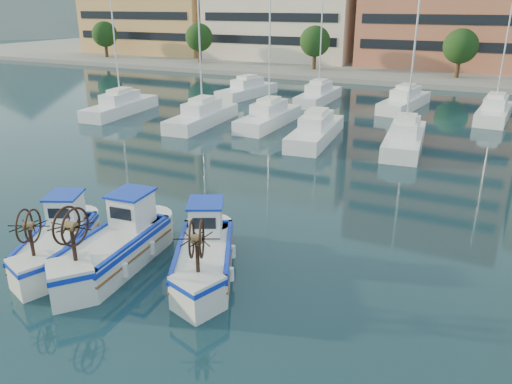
% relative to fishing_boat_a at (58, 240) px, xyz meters
% --- Properties ---
extents(ground, '(300.00, 300.00, 0.00)m').
position_rel_fishing_boat_a_xyz_m(ground, '(4.50, -0.33, -0.76)').
color(ground, '#1A3E45').
rests_on(ground, ground).
extents(hill_west, '(180.00, 180.00, 60.00)m').
position_rel_fishing_boat_a_xyz_m(hill_west, '(-135.50, 109.67, -0.76)').
color(hill_west, slate).
rests_on(hill_west, ground).
extents(yacht_marina, '(42.74, 22.91, 11.50)m').
position_rel_fishing_boat_a_xyz_m(yacht_marina, '(1.66, 27.57, -0.23)').
color(yacht_marina, white).
rests_on(yacht_marina, ground).
extents(fishing_boat_a, '(3.40, 4.56, 2.75)m').
position_rel_fishing_boat_a_xyz_m(fishing_boat_a, '(0.00, 0.00, 0.00)').
color(fishing_boat_a, silver).
rests_on(fishing_boat_a, ground).
extents(fishing_boat_b, '(2.48, 5.02, 3.06)m').
position_rel_fishing_boat_a_xyz_m(fishing_boat_b, '(2.26, 0.58, 0.09)').
color(fishing_boat_b, silver).
rests_on(fishing_boat_b, ground).
extents(fishing_boat_c, '(3.65, 4.76, 2.87)m').
position_rel_fishing_boat_a_xyz_m(fishing_boat_c, '(5.40, 1.48, 0.03)').
color(fishing_boat_c, silver).
rests_on(fishing_boat_c, ground).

